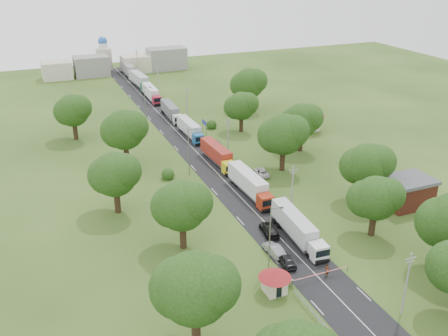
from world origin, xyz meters
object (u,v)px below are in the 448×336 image
boom_barrier (312,276)px  truck_0 (297,228)px  car_lane_mid (274,250)px  pedestrian_near (327,271)px  guard_booth (275,279)px  car_lane_front (286,260)px  info_sign (204,125)px

boom_barrier → truck_0: (3.53, 10.35, 1.25)m
car_lane_mid → pedestrian_near: size_ratio=2.39×
pedestrian_near → guard_booth: bearing=175.6°
boom_barrier → car_lane_mid: (-1.64, 8.09, -0.14)m
car_lane_front → pedestrian_near: pedestrian_near is taller
guard_booth → truck_0: truck_0 is taller
guard_booth → car_lane_mid: 9.22m
guard_booth → car_lane_front: (4.59, 5.00, -1.39)m
car_lane_front → car_lane_mid: bearing=-75.6°
boom_barrier → guard_booth: bearing=-180.0°
car_lane_front → truck_0: bearing=-124.5°
info_sign → car_lane_front: info_sign is taller
car_lane_front → car_lane_mid: car_lane_front is taller
info_sign → car_lane_mid: size_ratio=0.90×
guard_booth → truck_0: size_ratio=0.30×
guard_booth → truck_0: 13.97m
car_lane_front → pedestrian_near: bearing=135.7°
guard_booth → info_sign: bearing=78.3°
info_sign → pedestrian_near: info_sign is taller
info_sign → car_lane_front: (-7.81, -55.00, -2.22)m
boom_barrier → pedestrian_near: 2.54m
truck_0 → car_lane_front: 7.31m
boom_barrier → truck_0: size_ratio=0.63×
boom_barrier → truck_0: truck_0 is taller
guard_booth → car_lane_mid: guard_booth is taller
truck_0 → guard_booth: bearing=-132.1°
info_sign → car_lane_front: size_ratio=0.90×
guard_booth → truck_0: (9.37, 10.36, -0.03)m
boom_barrier → car_lane_front: (-1.26, 5.00, -0.11)m
boom_barrier → guard_booth: guard_booth is taller
boom_barrier → info_sign: size_ratio=2.25×
guard_booth → car_lane_front: size_ratio=0.96×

